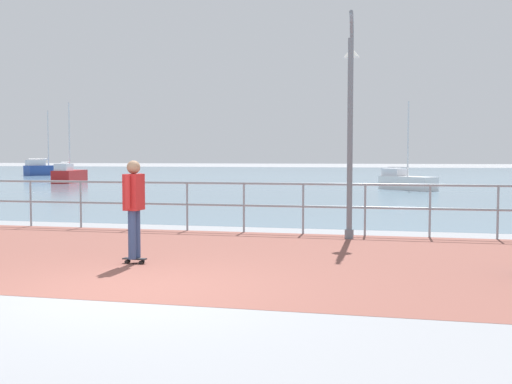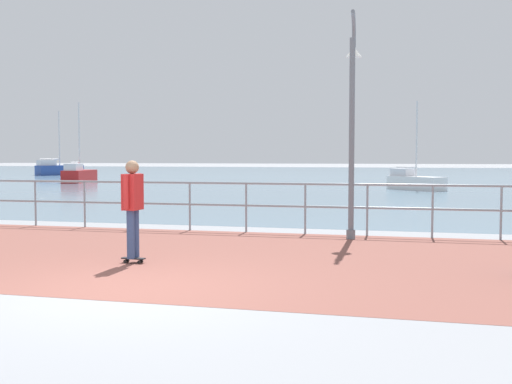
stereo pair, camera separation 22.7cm
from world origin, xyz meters
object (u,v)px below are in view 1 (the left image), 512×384
object	(u,v)px
lamppost	(350,114)
skateboarder	(134,202)
sailboat_navy	(406,181)
sailboat_red	(47,169)
sailboat_gray	(69,175)

from	to	relation	value
lamppost	skateboarder	size ratio (longest dim) A/B	2.85
sailboat_navy	skateboarder	bearing A→B (deg)	-101.56
sailboat_red	lamppost	bearing A→B (deg)	-50.92
sailboat_navy	sailboat_red	xyz separation A→B (m)	(-33.13, 18.61, 0.14)
lamppost	sailboat_red	distance (m)	49.93
lamppost	skateboarder	xyz separation A→B (m)	(-3.26, -4.01, -1.67)
skateboarder	sailboat_gray	bearing A→B (deg)	121.75
sailboat_red	sailboat_gray	bearing A→B (deg)	-53.46
skateboarder	sailboat_red	size ratio (longest dim) A/B	0.27
sailboat_red	skateboarder	bearing A→B (deg)	-56.59
lamppost	sailboat_red	world-z (taller)	sailboat_red
skateboarder	sailboat_red	distance (m)	51.20
sailboat_navy	lamppost	bearing A→B (deg)	-94.76
sailboat_navy	sailboat_gray	bearing A→B (deg)	169.25
sailboat_navy	sailboat_gray	xyz separation A→B (m)	(-22.51, 4.27, 0.08)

